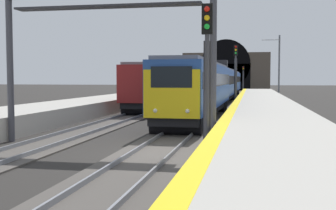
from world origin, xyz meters
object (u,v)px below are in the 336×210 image
(railway_signal_mid, at_px, (236,70))
(overhead_signal_gantry, at_px, (106,24))
(railway_signal_near, at_px, (207,65))
(train_main_approaching, at_px, (220,84))
(train_adjacent_platform, at_px, (179,82))
(catenary_mast_near, at_px, (279,66))
(railway_signal_far, at_px, (243,77))

(railway_signal_mid, relative_size, overhead_signal_gantry, 0.66)
(railway_signal_near, bearing_deg, overhead_signal_gantry, -114.15)
(train_main_approaching, xyz_separation_m, railway_signal_mid, (-5.14, -1.90, 1.40))
(train_adjacent_platform, relative_size, catenary_mast_near, 4.90)
(train_adjacent_platform, relative_size, overhead_signal_gantry, 4.54)
(train_main_approaching, relative_size, train_adjacent_platform, 1.36)
(railway_signal_mid, bearing_deg, catenary_mast_near, 162.88)
(railway_signal_near, xyz_separation_m, railway_signal_far, (66.00, 0.00, -0.29))
(railway_signal_mid, bearing_deg, railway_signal_near, 0.00)
(train_adjacent_platform, bearing_deg, railway_signal_mid, -140.84)
(railway_signal_far, relative_size, catenary_mast_near, 0.60)
(train_main_approaching, relative_size, railway_signal_near, 10.48)
(railway_signal_far, distance_m, catenary_mast_near, 23.15)
(train_adjacent_platform, distance_m, railway_signal_far, 31.71)
(train_adjacent_platform, height_order, railway_signal_far, railway_signal_far)
(railway_signal_near, height_order, railway_signal_mid, railway_signal_mid)
(train_adjacent_platform, xyz_separation_m, railway_signal_mid, (-7.94, -6.85, 1.32))
(railway_signal_mid, height_order, railway_signal_far, railway_signal_mid)
(train_main_approaching, distance_m, train_adjacent_platform, 5.69)
(railway_signal_mid, distance_m, catenary_mast_near, 17.12)
(overhead_signal_gantry, bearing_deg, train_adjacent_platform, 4.28)
(catenary_mast_near, bearing_deg, railway_signal_near, 173.39)
(train_main_approaching, height_order, catenary_mast_near, catenary_mast_near)
(railway_signal_near, distance_m, overhead_signal_gantry, 5.11)
(train_main_approaching, bearing_deg, overhead_signal_gantry, -3.73)
(railway_signal_near, bearing_deg, catenary_mast_near, 173.39)
(railway_signal_near, height_order, overhead_signal_gantry, overhead_signal_gantry)
(train_main_approaching, bearing_deg, railway_signal_far, 177.73)
(train_main_approaching, xyz_separation_m, railway_signal_far, (33.75, -1.90, 0.75))
(train_main_approaching, relative_size, railway_signal_mid, 9.35)
(train_adjacent_platform, distance_m, railway_signal_mid, 10.57)
(train_adjacent_platform, distance_m, overhead_signal_gantry, 33.29)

